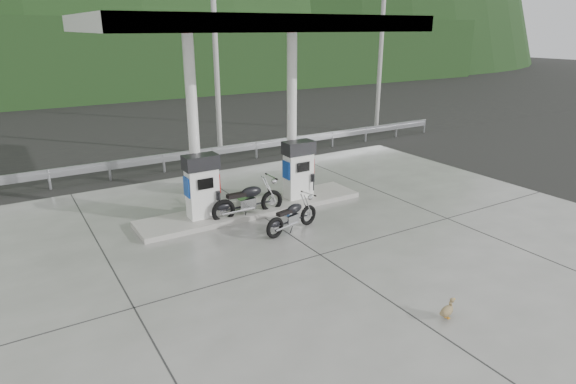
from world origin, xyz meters
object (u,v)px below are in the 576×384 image
gas_pump_left (202,186)px  motorcycle_right (292,217)px  gas_pump_right (298,170)px  duck (447,311)px  motorcycle_left (248,201)px

gas_pump_left → motorcycle_right: bearing=-47.0°
gas_pump_right → duck: bearing=-99.1°
motorcycle_left → motorcycle_right: (0.56, -1.50, -0.09)m
gas_pump_right → motorcycle_left: size_ratio=0.85×
gas_pump_left → motorcycle_left: (1.21, -0.41, -0.55)m
gas_pump_right → motorcycle_left: bearing=-168.4°
motorcycle_left → motorcycle_right: motorcycle_left is taller
gas_pump_right → motorcycle_right: (-1.42, -1.91, -0.64)m
motorcycle_left → gas_pump_right: bearing=11.9°
motorcycle_left → motorcycle_right: 1.61m
gas_pump_right → duck: 7.13m
motorcycle_right → gas_pump_left: bearing=119.7°
duck → gas_pump_right: bearing=66.8°
gas_pump_left → motorcycle_left: 1.39m
motorcycle_right → duck: 5.09m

